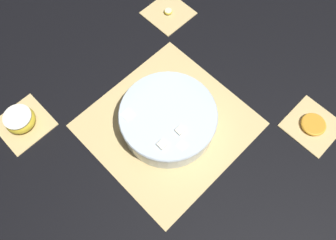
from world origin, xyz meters
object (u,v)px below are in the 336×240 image
apple_half (20,120)px  orange_slice_whole (313,124)px  banana_coin_single (168,11)px  fruit_salad_bowl (168,118)px

apple_half → orange_slice_whole: apple_half is taller
banana_coin_single → fruit_salad_bowl: bearing=135.1°
fruit_salad_bowl → orange_slice_whole: size_ratio=3.75×
fruit_salad_bowl → apple_half: (0.30, 0.30, -0.02)m
fruit_salad_bowl → banana_coin_single: size_ratio=9.54×
fruit_salad_bowl → banana_coin_single: 0.43m
apple_half → orange_slice_whole: (-0.61, -0.60, -0.02)m
fruit_salad_bowl → apple_half: fruit_salad_bowl is taller
apple_half → banana_coin_single: (0.00, -0.60, -0.02)m
fruit_salad_bowl → orange_slice_whole: 0.43m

